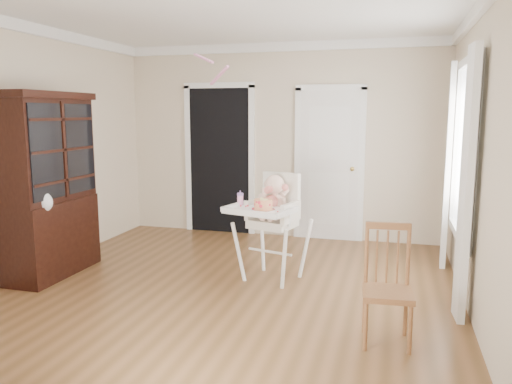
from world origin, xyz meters
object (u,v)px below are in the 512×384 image
(high_chair, at_px, (272,214))
(cake, at_px, (263,205))
(sippy_cup, at_px, (240,199))
(dining_chair, at_px, (387,289))
(china_cabinet, at_px, (49,185))

(high_chair, relative_size, cake, 4.83)
(cake, bearing_deg, high_chair, 84.05)
(cake, relative_size, sippy_cup, 1.47)
(cake, distance_m, dining_chair, 1.58)
(sippy_cup, bearing_deg, cake, -32.86)
(high_chair, height_order, cake, high_chair)
(high_chair, bearing_deg, china_cabinet, -153.09)
(high_chair, distance_m, sippy_cup, 0.37)
(high_chair, height_order, sippy_cup, high_chair)
(high_chair, height_order, dining_chair, high_chair)
(cake, bearing_deg, dining_chair, -36.79)
(sippy_cup, xyz_separation_m, dining_chair, (1.52, -1.11, -0.44))
(sippy_cup, distance_m, china_cabinet, 2.06)
(china_cabinet, bearing_deg, cake, 5.07)
(high_chair, xyz_separation_m, dining_chair, (1.19, -1.18, -0.28))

